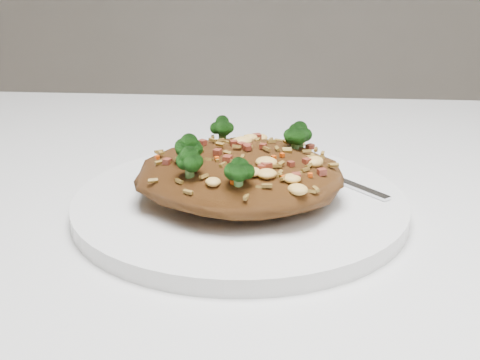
% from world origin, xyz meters
% --- Properties ---
extents(dining_table, '(1.20, 0.80, 0.75)m').
position_xyz_m(dining_table, '(0.00, 0.00, 0.66)').
color(dining_table, silver).
rests_on(dining_table, ground).
extents(plate, '(0.27, 0.27, 0.01)m').
position_xyz_m(plate, '(0.07, 0.00, 0.76)').
color(plate, white).
rests_on(plate, dining_table).
extents(fried_rice, '(0.17, 0.15, 0.06)m').
position_xyz_m(fried_rice, '(0.07, 0.00, 0.79)').
color(fried_rice, brown).
rests_on(fried_rice, plate).
extents(fork, '(0.12, 0.13, 0.00)m').
position_xyz_m(fork, '(0.14, 0.06, 0.77)').
color(fork, silver).
rests_on(fork, plate).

